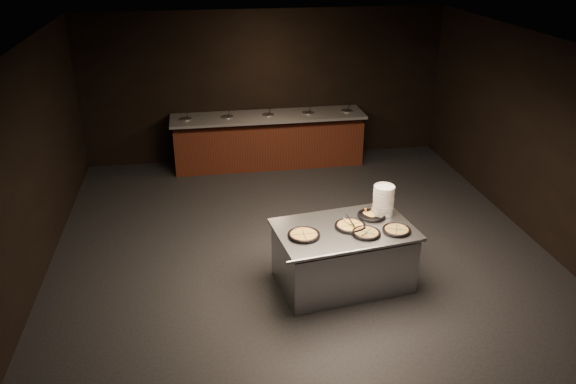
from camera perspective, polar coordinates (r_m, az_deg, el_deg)
name	(u,v)px	position (r m, az deg, el deg)	size (l,w,h in m)	color
room	(304,163)	(7.32, 1.68, 2.96)	(7.02, 8.02, 2.92)	black
salad_bar	(269,143)	(10.96, -1.97, 4.97)	(3.70, 0.83, 1.18)	#4F2412
serving_counter	(343,257)	(7.29, 5.62, -6.59)	(1.84, 1.33, 0.82)	#AFB2B7
plate_stack	(383,200)	(7.40, 9.67, -0.84)	(0.27, 0.27, 0.40)	silver
pan_veggie_whole	(304,235)	(6.85, 1.62, -4.36)	(0.40, 0.40, 0.04)	black
pan_cheese_whole	(350,226)	(7.10, 6.35, -3.42)	(0.40, 0.40, 0.04)	black
pan_cheese_slices_a	(372,215)	(7.39, 8.49, -2.33)	(0.37, 0.37, 0.04)	black
pan_cheese_slices_b	(366,233)	(6.96, 7.96, -4.14)	(0.36, 0.36, 0.04)	black
pan_veggie_slices	(397,230)	(7.09, 10.98, -3.80)	(0.36, 0.36, 0.04)	black
server_left	(348,221)	(7.11, 6.07, -2.90)	(0.19, 0.27, 0.15)	#AFB2B7
server_right	(362,233)	(6.85, 7.49, -4.13)	(0.30, 0.17, 0.15)	#AFB2B7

